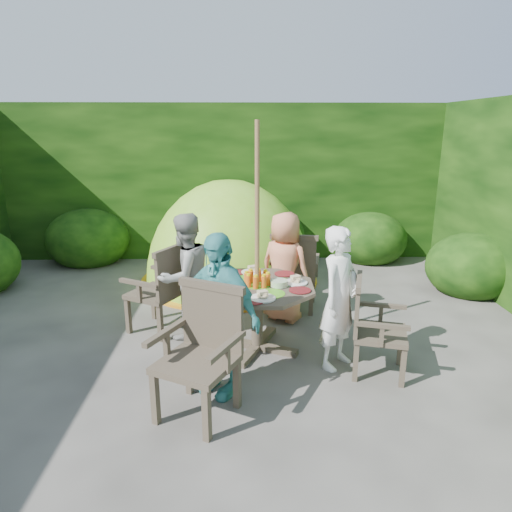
{
  "coord_description": "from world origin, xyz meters",
  "views": [
    {
      "loc": [
        0.33,
        -3.89,
        2.14
      ],
      "look_at": [
        0.45,
        0.64,
        0.85
      ],
      "focal_mm": 32.0,
      "sensor_mm": 36.0,
      "label": 1
    }
  ],
  "objects_px": {
    "child_front": "(219,315)",
    "garden_chair_back": "(294,271)",
    "child_left": "(185,277)",
    "patio_table": "(258,295)",
    "garden_chair_front": "(202,350)",
    "child_back": "(285,267)",
    "dome_tent": "(229,280)",
    "garden_chair_left": "(161,288)",
    "garden_chair_right": "(372,326)",
    "child_right": "(339,298)",
    "parasol_pole": "(257,242)"
  },
  "relations": [
    {
      "from": "child_front",
      "to": "garden_chair_back",
      "type": "bearing_deg",
      "value": 103.81
    },
    {
      "from": "child_left",
      "to": "patio_table",
      "type": "bearing_deg",
      "value": 109.15
    },
    {
      "from": "garden_chair_front",
      "to": "child_back",
      "type": "height_order",
      "value": "child_back"
    },
    {
      "from": "patio_table",
      "to": "dome_tent",
      "type": "distance_m",
      "value": 2.24
    },
    {
      "from": "patio_table",
      "to": "garden_chair_left",
      "type": "height_order",
      "value": "garden_chair_left"
    },
    {
      "from": "garden_chair_right",
      "to": "garden_chair_back",
      "type": "xyz_separation_m",
      "value": [
        -0.53,
        1.46,
        0.05
      ]
    },
    {
      "from": "patio_table",
      "to": "child_back",
      "type": "bearing_deg",
      "value": 65.94
    },
    {
      "from": "garden_chair_back",
      "to": "child_back",
      "type": "distance_m",
      "value": 0.33
    },
    {
      "from": "garden_chair_left",
      "to": "child_right",
      "type": "xyz_separation_m",
      "value": [
        1.73,
        -0.78,
        0.17
      ]
    },
    {
      "from": "child_left",
      "to": "child_front",
      "type": "relative_size",
      "value": 0.96
    },
    {
      "from": "child_right",
      "to": "dome_tent",
      "type": "relative_size",
      "value": 0.45
    },
    {
      "from": "parasol_pole",
      "to": "garden_chair_right",
      "type": "bearing_deg",
      "value": -24.94
    },
    {
      "from": "child_right",
      "to": "dome_tent",
      "type": "distance_m",
      "value": 2.77
    },
    {
      "from": "child_left",
      "to": "child_right",
      "type": "bearing_deg",
      "value": 109.08
    },
    {
      "from": "garden_chair_left",
      "to": "garden_chair_front",
      "type": "bearing_deg",
      "value": 49.43
    },
    {
      "from": "garden_chair_right",
      "to": "garden_chair_back",
      "type": "relative_size",
      "value": 0.91
    },
    {
      "from": "patio_table",
      "to": "child_left",
      "type": "bearing_deg",
      "value": 155.72
    },
    {
      "from": "child_back",
      "to": "dome_tent",
      "type": "height_order",
      "value": "dome_tent"
    },
    {
      "from": "child_back",
      "to": "dome_tent",
      "type": "xyz_separation_m",
      "value": [
        -0.67,
        1.41,
        -0.62
      ]
    },
    {
      "from": "child_back",
      "to": "garden_chair_back",
      "type": "bearing_deg",
      "value": -83.06
    },
    {
      "from": "patio_table",
      "to": "parasol_pole",
      "type": "bearing_deg",
      "value": 168.46
    },
    {
      "from": "garden_chair_left",
      "to": "dome_tent",
      "type": "distance_m",
      "value": 1.88
    },
    {
      "from": "garden_chair_left",
      "to": "child_front",
      "type": "bearing_deg",
      "value": 58.19
    },
    {
      "from": "garden_chair_left",
      "to": "dome_tent",
      "type": "bearing_deg",
      "value": -172.95
    },
    {
      "from": "child_left",
      "to": "child_front",
      "type": "xyz_separation_m",
      "value": [
        0.4,
        -1.06,
        0.03
      ]
    },
    {
      "from": "garden_chair_left",
      "to": "child_back",
      "type": "distance_m",
      "value": 1.37
    },
    {
      "from": "garden_chair_back",
      "to": "child_back",
      "type": "xyz_separation_m",
      "value": [
        -0.14,
        -0.27,
        0.13
      ]
    },
    {
      "from": "garden_chair_front",
      "to": "patio_table",
      "type": "bearing_deg",
      "value": 93.26
    },
    {
      "from": "patio_table",
      "to": "garden_chair_front",
      "type": "xyz_separation_m",
      "value": [
        -0.45,
        -1.0,
        -0.05
      ]
    },
    {
      "from": "garden_chair_right",
      "to": "garden_chair_back",
      "type": "bearing_deg",
      "value": 35.51
    },
    {
      "from": "garden_chair_back",
      "to": "child_right",
      "type": "distance_m",
      "value": 1.36
    },
    {
      "from": "garden_chair_right",
      "to": "garden_chair_left",
      "type": "relative_size",
      "value": 0.92
    },
    {
      "from": "patio_table",
      "to": "child_back",
      "type": "relative_size",
      "value": 1.23
    },
    {
      "from": "child_front",
      "to": "child_back",
      "type": "bearing_deg",
      "value": 104.37
    },
    {
      "from": "patio_table",
      "to": "child_front",
      "type": "xyz_separation_m",
      "value": [
        -0.33,
        -0.73,
        0.11
      ]
    },
    {
      "from": "child_front",
      "to": "garden_chair_left",
      "type": "bearing_deg",
      "value": 158.5
    },
    {
      "from": "garden_chair_back",
      "to": "child_left",
      "type": "distance_m",
      "value": 1.38
    },
    {
      "from": "child_back",
      "to": "child_front",
      "type": "relative_size",
      "value": 0.91
    },
    {
      "from": "garden_chair_left",
      "to": "child_right",
      "type": "bearing_deg",
      "value": 94.23
    },
    {
      "from": "child_back",
      "to": "child_front",
      "type": "height_order",
      "value": "child_front"
    },
    {
      "from": "garden_chair_back",
      "to": "dome_tent",
      "type": "distance_m",
      "value": 1.49
    },
    {
      "from": "parasol_pole",
      "to": "garden_chair_back",
      "type": "xyz_separation_m",
      "value": [
        0.47,
        0.99,
        -0.6
      ]
    },
    {
      "from": "garden_chair_right",
      "to": "garden_chair_left",
      "type": "height_order",
      "value": "garden_chair_left"
    },
    {
      "from": "parasol_pole",
      "to": "child_front",
      "type": "height_order",
      "value": "parasol_pole"
    },
    {
      "from": "patio_table",
      "to": "child_front",
      "type": "relative_size",
      "value": 1.12
    },
    {
      "from": "parasol_pole",
      "to": "garden_chair_front",
      "type": "height_order",
      "value": "parasol_pole"
    },
    {
      "from": "child_right",
      "to": "garden_chair_back",
      "type": "bearing_deg",
      "value": 52.36
    },
    {
      "from": "parasol_pole",
      "to": "garden_chair_left",
      "type": "bearing_deg",
      "value": 155.96
    },
    {
      "from": "garden_chair_right",
      "to": "dome_tent",
      "type": "relative_size",
      "value": 0.29
    },
    {
      "from": "patio_table",
      "to": "child_left",
      "type": "relative_size",
      "value": 1.17
    }
  ]
}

